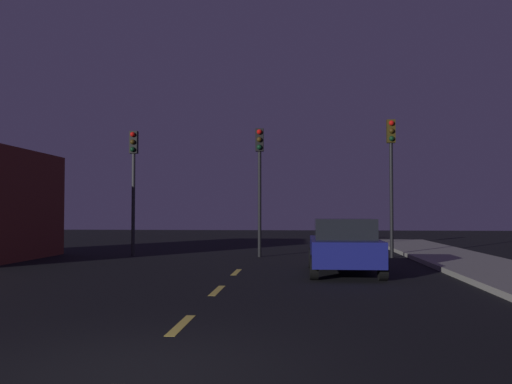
# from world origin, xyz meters

# --- Properties ---
(ground_plane) EXTENTS (80.00, 80.00, 0.00)m
(ground_plane) POSITION_xyz_m (0.00, 7.00, 0.00)
(ground_plane) COLOR black
(lane_stripe_second) EXTENTS (0.16, 1.60, 0.01)m
(lane_stripe_second) POSITION_xyz_m (0.00, 2.60, 0.00)
(lane_stripe_second) COLOR #EACC4C
(lane_stripe_second) RESTS_ON ground_plane
(lane_stripe_third) EXTENTS (0.16, 1.60, 0.01)m
(lane_stripe_third) POSITION_xyz_m (0.00, 6.40, 0.00)
(lane_stripe_third) COLOR #EACC4C
(lane_stripe_third) RESTS_ON ground_plane
(lane_stripe_fourth) EXTENTS (0.16, 1.60, 0.01)m
(lane_stripe_fourth) POSITION_xyz_m (0.00, 10.20, 0.00)
(lane_stripe_fourth) COLOR #EACC4C
(lane_stripe_fourth) RESTS_ON ground_plane
(traffic_signal_left) EXTENTS (0.32, 0.38, 5.02)m
(traffic_signal_left) POSITION_xyz_m (-4.80, 15.72, 3.51)
(traffic_signal_left) COLOR #2D2D30
(traffic_signal_left) RESTS_ON ground_plane
(traffic_signal_center) EXTENTS (0.32, 0.38, 5.06)m
(traffic_signal_center) POSITION_xyz_m (0.28, 15.72, 3.54)
(traffic_signal_center) COLOR black
(traffic_signal_center) RESTS_ON ground_plane
(traffic_signal_right) EXTENTS (0.32, 0.38, 5.35)m
(traffic_signal_right) POSITION_xyz_m (5.40, 15.72, 3.72)
(traffic_signal_right) COLOR black
(traffic_signal_right) RESTS_ON ground_plane
(car_stopped_ahead) EXTENTS (2.02, 4.08, 1.57)m
(car_stopped_ahead) POSITION_xyz_m (3.12, 10.01, 0.79)
(car_stopped_ahead) COLOR navy
(car_stopped_ahead) RESTS_ON ground_plane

